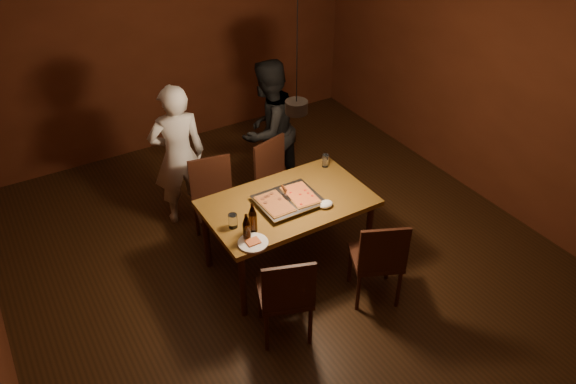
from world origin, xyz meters
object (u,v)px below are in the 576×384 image
beer_bottle_b (253,218)px  chair_near_right (379,255)px  dining_table (288,208)px  chair_far_left (214,194)px  diner_dark (268,130)px  pendant_lamp (296,106)px  chair_far_right (277,174)px  diner_white (178,156)px  chair_near_left (286,291)px  beer_bottle_a (247,227)px  pizza_tray (288,201)px  plate_slice (253,243)px

beer_bottle_b → chair_near_right: bearing=-34.5°
dining_table → chair_far_left: size_ratio=3.06×
chair_near_right → diner_dark: 2.04m
chair_far_left → chair_near_right: 1.76m
beer_bottle_b → diner_dark: diner_dark is taller
chair_near_right → pendant_lamp: (-0.42, 0.68, 1.22)m
dining_table → diner_dark: 1.29m
diner_dark → beer_bottle_b: bearing=33.3°
chair_far_right → pendant_lamp: pendant_lamp is taller
chair_far_left → diner_white: diner_white is taller
chair_near_right → chair_near_left: bearing=-157.6°
chair_near_right → chair_far_right: bearing=119.1°
chair_far_right → beer_bottle_a: 1.37m
chair_far_right → diner_white: size_ratio=0.33×
pizza_tray → plate_slice: 0.63m
chair_far_right → chair_near_left: (-0.79, -1.51, 0.00)m
beer_bottle_b → diner_dark: bearing=56.4°
chair_far_left → pizza_tray: chair_far_left is taller
beer_bottle_b → plate_slice: (-0.08, -0.15, -0.13)m
chair_far_right → beer_bottle_b: (-0.77, -0.93, 0.35)m
beer_bottle_b → pizza_tray: bearing=21.6°
dining_table → diner_dark: size_ratio=0.96×
chair_far_left → plate_slice: bearing=93.5°
chair_near_left → dining_table: bearing=78.2°
beer_bottle_a → pendant_lamp: 1.05m
chair_near_right → plate_slice: bearing=179.4°
chair_near_left → pizza_tray: size_ratio=0.98×
pizza_tray → diner_dark: (0.48, 1.23, 0.01)m
chair_near_right → pizza_tray: size_ratio=1.01×
dining_table → beer_bottle_a: 0.66m
pizza_tray → diner_dark: 1.32m
diner_dark → diner_white: bearing=-23.7°
diner_dark → pizza_tray: bearing=45.4°
pizza_tray → pendant_lamp: (0.01, -0.11, 0.99)m
chair_near_left → pendant_lamp: size_ratio=0.49×
beer_bottle_a → dining_table: bearing=26.6°
chair_near_left → chair_near_right: 0.90m
diner_dark → chair_far_left: bearing=5.0°
dining_table → beer_bottle_b: beer_bottle_b is taller
diner_dark → pendant_lamp: bearing=47.3°
chair_near_right → plate_slice: chair_near_right is taller
pizza_tray → beer_bottle_b: 0.50m
beer_bottle_b → diner_white: 1.43m
chair_far_left → diner_dark: bearing=-141.2°
chair_far_right → pizza_tray: chair_far_right is taller
dining_table → beer_bottle_a: bearing=-153.4°
chair_near_right → dining_table: bearing=141.7°
chair_near_left → plate_slice: size_ratio=2.15×
chair_far_left → diner_dark: (0.88, 0.47, 0.25)m
chair_near_left → pendant_lamp: 1.46m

